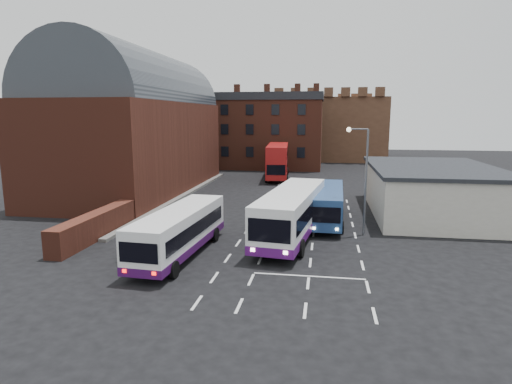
# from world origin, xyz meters

# --- Properties ---
(ground) EXTENTS (180.00, 180.00, 0.00)m
(ground) POSITION_xyz_m (0.00, 0.00, 0.00)
(ground) COLOR black
(railway_station) EXTENTS (12.00, 28.00, 16.00)m
(railway_station) POSITION_xyz_m (-15.50, 21.00, 7.64)
(railway_station) COLOR #602B1E
(railway_station) RESTS_ON ground
(forecourt_wall) EXTENTS (1.20, 10.00, 1.80)m
(forecourt_wall) POSITION_xyz_m (-10.20, 2.00, 0.90)
(forecourt_wall) COLOR #602B1E
(forecourt_wall) RESTS_ON ground
(cream_building) EXTENTS (10.40, 16.40, 4.25)m
(cream_building) POSITION_xyz_m (15.00, 14.00, 2.16)
(cream_building) COLOR beige
(cream_building) RESTS_ON ground
(brick_terrace) EXTENTS (22.00, 10.00, 11.00)m
(brick_terrace) POSITION_xyz_m (-6.00, 46.00, 5.50)
(brick_terrace) COLOR brown
(brick_terrace) RESTS_ON ground
(castle_keep) EXTENTS (22.00, 22.00, 12.00)m
(castle_keep) POSITION_xyz_m (6.00, 66.00, 6.00)
(castle_keep) COLOR brown
(castle_keep) RESTS_ON ground
(bus_white_outbound) EXTENTS (3.14, 10.62, 2.86)m
(bus_white_outbound) POSITION_xyz_m (-3.04, -0.65, 1.69)
(bus_white_outbound) COLOR white
(bus_white_outbound) RESTS_ON ground
(bus_white_inbound) EXTENTS (4.41, 12.74, 3.40)m
(bus_white_inbound) POSITION_xyz_m (3.48, 4.23, 2.01)
(bus_white_inbound) COLOR white
(bus_white_inbound) RESTS_ON ground
(bus_blue) EXTENTS (2.81, 10.25, 2.78)m
(bus_blue) POSITION_xyz_m (6.00, 9.29, 1.64)
(bus_blue) COLOR navy
(bus_blue) RESTS_ON ground
(bus_red_double) EXTENTS (3.63, 11.86, 4.68)m
(bus_red_double) POSITION_xyz_m (-0.75, 33.27, 2.49)
(bus_red_double) COLOR #AD1615
(bus_red_double) RESTS_ON ground
(street_lamp) EXTENTS (1.55, 0.54, 7.75)m
(street_lamp) POSITION_xyz_m (8.34, 5.88, 4.68)
(street_lamp) COLOR #595B61
(street_lamp) RESTS_ON ground
(pedestrian_red) EXTENTS (0.60, 0.40, 1.61)m
(pedestrian_red) POSITION_xyz_m (-5.66, -2.51, 0.81)
(pedestrian_red) COLOR maroon
(pedestrian_red) RESTS_ON ground
(pedestrian_beige) EXTENTS (1.08, 0.99, 1.80)m
(pedestrian_beige) POSITION_xyz_m (-5.89, -2.27, 0.90)
(pedestrian_beige) COLOR #AC9E8D
(pedestrian_beige) RESTS_ON ground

